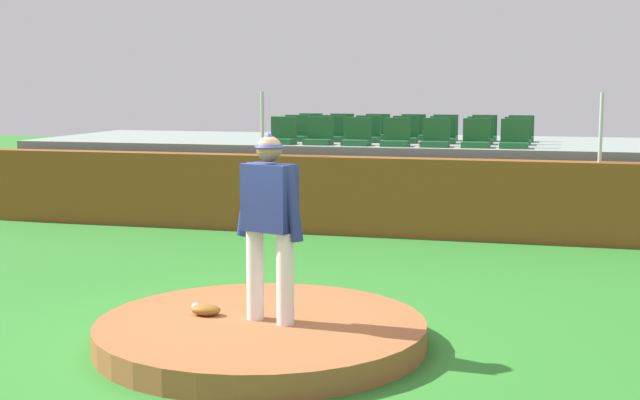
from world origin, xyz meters
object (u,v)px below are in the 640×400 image
object	(u,v)px
stadium_chair_1	(319,136)
stadium_chair_19	(484,133)
stadium_chair_7	(296,133)
stadium_chair_6	(514,139)
stadium_chair_17	(413,132)
stadium_chair_18	(445,132)
fielding_glove	(206,310)
stadium_chair_5	(476,138)
stadium_chair_2	(357,137)
stadium_chair_16	(377,131)
pitcher	(270,213)
stadium_chair_11	(442,135)
stadium_chair_14	(310,130)
stadium_chair_20	(521,133)
stadium_chair_9	(367,134)
stadium_chair_0	(282,135)
stadium_chair_15	(341,131)
stadium_chair_12	(480,135)
stadium_chair_8	(331,133)
baseball	(195,306)
stadium_chair_4	(435,138)
stadium_chair_10	(405,134)
stadium_chair_3	(396,137)

from	to	relation	value
stadium_chair_1	stadium_chair_19	xyz separation A→B (m)	(2.84, 1.78, 0.00)
stadium_chair_7	stadium_chair_6	bearing A→B (deg)	168.46
stadium_chair_17	stadium_chair_18	bearing A→B (deg)	175.51
fielding_glove	stadium_chair_5	bearing A→B (deg)	-108.21
stadium_chair_2	stadium_chair_16	world-z (taller)	same
pitcher	stadium_chair_11	size ratio (longest dim) A/B	3.68
stadium_chair_14	stadium_chair_16	world-z (taller)	same
stadium_chair_6	stadium_chair_20	distance (m)	1.75
stadium_chair_1	stadium_chair_9	size ratio (longest dim) A/B	1.00
stadium_chair_0	stadium_chair_9	distance (m)	1.69
stadium_chair_2	stadium_chair_15	size ratio (longest dim) A/B	1.00
stadium_chair_17	stadium_chair_20	bearing A→B (deg)	178.69
stadium_chair_2	stadium_chair_1	bearing A→B (deg)	-1.96
stadium_chair_11	stadium_chair_12	world-z (taller)	same
stadium_chair_5	stadium_chair_17	size ratio (longest dim) A/B	1.00
pitcher	stadium_chair_8	size ratio (longest dim) A/B	3.68
stadium_chair_5	stadium_chair_8	world-z (taller)	same
stadium_chair_8	stadium_chair_19	size ratio (longest dim) A/B	1.00
stadium_chair_7	stadium_chair_0	bearing A→B (deg)	89.85
stadium_chair_2	stadium_chair_18	distance (m)	2.25
baseball	stadium_chair_0	size ratio (longest dim) A/B	0.15
stadium_chair_4	stadium_chair_10	bearing A→B (deg)	-52.35
fielding_glove	stadium_chair_17	xyz separation A→B (m)	(0.62, 9.33, 1.30)
stadium_chair_11	stadium_chair_16	size ratio (longest dim) A/B	1.00
stadium_chair_11	stadium_chair_20	xyz separation A→B (m)	(1.40, 0.86, 0.00)
stadium_chair_5	stadium_chair_17	world-z (taller)	same
stadium_chair_7	stadium_chair_14	xyz separation A→B (m)	(0.02, 0.93, 0.00)
stadium_chair_15	stadium_chair_3	bearing A→B (deg)	128.65
baseball	stadium_chair_4	distance (m)	7.60
stadium_chair_6	stadium_chair_8	bearing A→B (deg)	-14.26
stadium_chair_4	stadium_chair_3	bearing A→B (deg)	0.87
stadium_chair_6	stadium_chair_14	xyz separation A→B (m)	(-4.17, 1.78, 0.00)
stadium_chair_3	stadium_chair_10	world-z (taller)	same
stadium_chair_16	stadium_chair_17	world-z (taller)	same
stadium_chair_4	stadium_chair_10	distance (m)	1.14
baseball	pitcher	bearing A→B (deg)	-14.17
stadium_chair_5	stadium_chair_14	world-z (taller)	same
stadium_chair_4	stadium_chair_11	size ratio (longest dim) A/B	1.00
stadium_chair_14	pitcher	bearing A→B (deg)	103.19
stadium_chair_12	stadium_chair_1	bearing A→B (deg)	17.19
stadium_chair_2	stadium_chair_10	distance (m)	1.15
fielding_glove	stadium_chair_8	distance (m)	8.55
stadium_chair_10	stadium_chair_12	world-z (taller)	same
stadium_chair_1	stadium_chair_16	size ratio (longest dim) A/B	1.00
fielding_glove	stadium_chair_10	world-z (taller)	stadium_chair_10
stadium_chair_17	stadium_chair_19	size ratio (longest dim) A/B	1.00
baseball	stadium_chair_20	world-z (taller)	stadium_chair_20
stadium_chair_0	stadium_chair_15	distance (m)	1.93
stadium_chair_0	stadium_chair_18	xyz separation A→B (m)	(2.79, 1.79, 0.00)
stadium_chair_17	stadium_chair_12	bearing A→B (deg)	146.28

